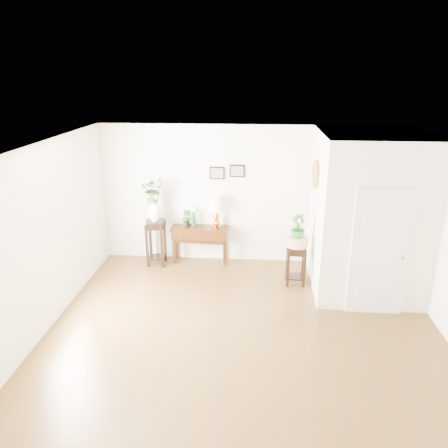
# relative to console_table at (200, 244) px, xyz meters

# --- Properties ---
(floor) EXTENTS (6.00, 5.50, 0.02)m
(floor) POSITION_rel_console_table_xyz_m (0.99, -2.57, -0.38)
(floor) COLOR #513615
(floor) RESTS_ON ground
(ceiling) EXTENTS (6.00, 5.50, 0.02)m
(ceiling) POSITION_rel_console_table_xyz_m (0.99, -2.57, 2.42)
(ceiling) COLOR white
(ceiling) RESTS_ON ground
(wall_back) EXTENTS (6.00, 0.02, 2.80)m
(wall_back) POSITION_rel_console_table_xyz_m (0.99, 0.18, 1.02)
(wall_back) COLOR silver
(wall_back) RESTS_ON ground
(wall_front) EXTENTS (6.00, 0.02, 2.80)m
(wall_front) POSITION_rel_console_table_xyz_m (0.99, -5.32, 1.02)
(wall_front) COLOR silver
(wall_front) RESTS_ON ground
(wall_left) EXTENTS (0.02, 5.50, 2.80)m
(wall_left) POSITION_rel_console_table_xyz_m (-2.01, -2.57, 1.02)
(wall_left) COLOR silver
(wall_left) RESTS_ON ground
(partition) EXTENTS (1.80, 1.95, 2.80)m
(partition) POSITION_rel_console_table_xyz_m (3.09, -0.79, 1.02)
(partition) COLOR silver
(partition) RESTS_ON floor
(door) EXTENTS (0.90, 0.05, 2.10)m
(door) POSITION_rel_console_table_xyz_m (3.09, -1.79, 0.67)
(door) COLOR silver
(door) RESTS_ON floor
(art_print_left) EXTENTS (0.30, 0.02, 0.25)m
(art_print_left) POSITION_rel_console_table_xyz_m (0.34, 0.16, 1.47)
(art_print_left) COLOR black
(art_print_left) RESTS_ON wall_back
(art_print_right) EXTENTS (0.30, 0.02, 0.25)m
(art_print_right) POSITION_rel_console_table_xyz_m (0.74, 0.16, 1.52)
(art_print_right) COLOR black
(art_print_right) RESTS_ON wall_back
(wall_ornament) EXTENTS (0.07, 0.51, 0.51)m
(wall_ornament) POSITION_rel_console_table_xyz_m (2.15, -0.67, 1.67)
(wall_ornament) COLOR #B47B4D
(wall_ornament) RESTS_ON partition
(console_table) EXTENTS (1.17, 0.45, 0.76)m
(console_table) POSITION_rel_console_table_xyz_m (0.00, 0.00, 0.00)
(console_table) COLOR black
(console_table) RESTS_ON floor
(table_lamp) EXTENTS (0.44, 0.44, 0.64)m
(table_lamp) POSITION_rel_console_table_xyz_m (0.35, 0.00, 0.73)
(table_lamp) COLOR #AF671E
(table_lamp) RESTS_ON console_table
(green_vase) EXTENTS (0.07, 0.07, 0.31)m
(green_vase) POSITION_rel_console_table_xyz_m (-0.12, 0.00, 0.55)
(green_vase) COLOR #164B21
(green_vase) RESTS_ON console_table
(potted_plant) EXTENTS (0.25, 0.23, 0.37)m
(potted_plant) POSITION_rel_console_table_xyz_m (-0.26, 0.00, 0.57)
(potted_plant) COLOR #20581C
(potted_plant) RESTS_ON console_table
(plant_stand_a) EXTENTS (0.43, 0.43, 0.94)m
(plant_stand_a) POSITION_rel_console_table_xyz_m (-0.87, -0.19, 0.09)
(plant_stand_a) COLOR black
(plant_stand_a) RESTS_ON floor
(porcelain_vase) EXTENTS (0.34, 0.34, 0.45)m
(porcelain_vase) POSITION_rel_console_table_xyz_m (-0.87, -0.19, 0.78)
(porcelain_vase) COLOR white
(porcelain_vase) RESTS_ON plant_stand_a
(lily_arrangement) EXTENTS (0.54, 0.50, 0.51)m
(lily_arrangement) POSITION_rel_console_table_xyz_m (-0.87, -0.19, 1.21)
(lily_arrangement) COLOR #20581C
(lily_arrangement) RESTS_ON porcelain_vase
(plant_stand_b) EXTENTS (0.39, 0.39, 0.75)m
(plant_stand_b) POSITION_rel_console_table_xyz_m (1.89, -0.85, -0.00)
(plant_stand_b) COLOR black
(plant_stand_b) RESTS_ON floor
(ceramic_bowl) EXTENTS (0.52, 0.52, 0.17)m
(ceramic_bowl) POSITION_rel_console_table_xyz_m (1.89, -0.85, 0.45)
(ceramic_bowl) COLOR tan
(ceramic_bowl) RESTS_ON plant_stand_b
(narcissus) EXTENTS (0.35, 0.35, 0.47)m
(narcissus) POSITION_rel_console_table_xyz_m (1.89, -0.85, 0.73)
(narcissus) COLOR #20581C
(narcissus) RESTS_ON ceramic_bowl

